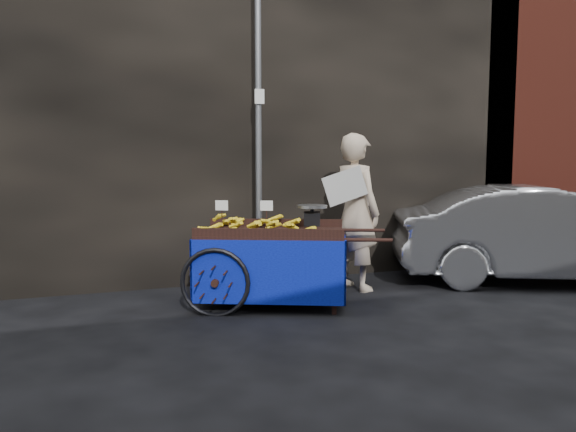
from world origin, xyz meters
name	(u,v)px	position (x,y,z in m)	size (l,w,h in m)	color
ground	(267,315)	(0.00, 0.00, 0.00)	(80.00, 80.00, 0.00)	black
building_wall	(239,99)	(0.39, 2.60, 2.50)	(13.50, 2.00, 5.00)	black
street_pole	(258,129)	(0.30, 1.30, 2.01)	(0.12, 0.10, 4.00)	slate
banana_cart	(268,239)	(0.15, 0.46, 0.74)	(2.42, 1.77, 1.20)	black
vendor	(355,212)	(1.40, 0.78, 0.98)	(0.88, 0.83, 1.95)	#C3AC91
plastic_bag	(320,287)	(0.81, 0.51, 0.12)	(0.27, 0.22, 0.24)	blue
parked_car	(544,235)	(3.93, 0.30, 0.64)	(1.35, 3.87, 1.27)	silver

